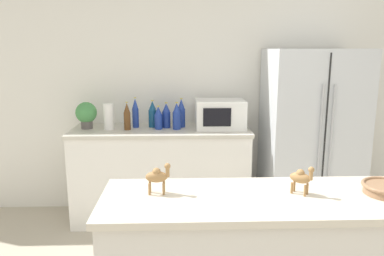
{
  "coord_description": "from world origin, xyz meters",
  "views": [
    {
      "loc": [
        -0.36,
        -1.22,
        1.7
      ],
      "look_at": [
        -0.26,
        1.45,
        1.14
      ],
      "focal_mm": 35.0,
      "sensor_mm": 36.0,
      "label": 1
    }
  ],
  "objects_px": {
    "refrigerator": "(310,137)",
    "back_bottle_6": "(158,118)",
    "microwave": "(220,114)",
    "back_bottle_2": "(177,116)",
    "back_bottle_3": "(135,113)",
    "potted_plant": "(86,114)",
    "back_bottle_4": "(166,116)",
    "back_bottle_0": "(181,113)",
    "back_bottle_1": "(153,114)",
    "camel_figurine": "(301,177)",
    "back_bottle_5": "(127,117)",
    "camel_figurine_second": "(158,176)",
    "paper_towel_roll": "(109,117)"
  },
  "relations": [
    {
      "from": "refrigerator",
      "to": "back_bottle_6",
      "type": "bearing_deg",
      "value": 177.65
    },
    {
      "from": "back_bottle_6",
      "to": "microwave",
      "type": "bearing_deg",
      "value": 3.2
    },
    {
      "from": "back_bottle_2",
      "to": "back_bottle_3",
      "type": "xyz_separation_m",
      "value": [
        -0.41,
        0.1,
        0.02
      ]
    },
    {
      "from": "potted_plant",
      "to": "back_bottle_4",
      "type": "height_order",
      "value": "potted_plant"
    },
    {
      "from": "potted_plant",
      "to": "back_bottle_4",
      "type": "relative_size",
      "value": 1.04
    },
    {
      "from": "back_bottle_3",
      "to": "back_bottle_0",
      "type": "bearing_deg",
      "value": 0.58
    },
    {
      "from": "back_bottle_3",
      "to": "back_bottle_1",
      "type": "bearing_deg",
      "value": 5.1
    },
    {
      "from": "back_bottle_3",
      "to": "potted_plant",
      "type": "bearing_deg",
      "value": -174.81
    },
    {
      "from": "back_bottle_4",
      "to": "back_bottle_6",
      "type": "distance_m",
      "value": 0.1
    },
    {
      "from": "potted_plant",
      "to": "back_bottle_2",
      "type": "height_order",
      "value": "back_bottle_2"
    },
    {
      "from": "camel_figurine",
      "to": "back_bottle_6",
      "type": "bearing_deg",
      "value": 113.89
    },
    {
      "from": "back_bottle_5",
      "to": "back_bottle_3",
      "type": "bearing_deg",
      "value": 58.59
    },
    {
      "from": "potted_plant",
      "to": "back_bottle_0",
      "type": "bearing_deg",
      "value": 2.93
    },
    {
      "from": "potted_plant",
      "to": "camel_figurine_second",
      "type": "xyz_separation_m",
      "value": [
        0.8,
        -1.85,
        -0.01
      ]
    },
    {
      "from": "camel_figurine_second",
      "to": "back_bottle_5",
      "type": "bearing_deg",
      "value": 102.44
    },
    {
      "from": "paper_towel_roll",
      "to": "back_bottle_1",
      "type": "bearing_deg",
      "value": 13.52
    },
    {
      "from": "back_bottle_6",
      "to": "camel_figurine",
      "type": "bearing_deg",
      "value": -66.11
    },
    {
      "from": "paper_towel_roll",
      "to": "microwave",
      "type": "bearing_deg",
      "value": 1.65
    },
    {
      "from": "back_bottle_6",
      "to": "back_bottle_2",
      "type": "bearing_deg",
      "value": -4.33
    },
    {
      "from": "refrigerator",
      "to": "back_bottle_3",
      "type": "bearing_deg",
      "value": 175.06
    },
    {
      "from": "back_bottle_3",
      "to": "camel_figurine_second",
      "type": "relative_size",
      "value": 1.88
    },
    {
      "from": "paper_towel_roll",
      "to": "back_bottle_2",
      "type": "relative_size",
      "value": 0.94
    },
    {
      "from": "potted_plant",
      "to": "back_bottle_3",
      "type": "relative_size",
      "value": 0.87
    },
    {
      "from": "microwave",
      "to": "back_bottle_1",
      "type": "relative_size",
      "value": 1.77
    },
    {
      "from": "microwave",
      "to": "back_bottle_5",
      "type": "height_order",
      "value": "microwave"
    },
    {
      "from": "camel_figurine",
      "to": "back_bottle_5",
      "type": "bearing_deg",
      "value": 121.56
    },
    {
      "from": "camel_figurine_second",
      "to": "back_bottle_2",
      "type": "bearing_deg",
      "value": 87.22
    },
    {
      "from": "microwave",
      "to": "back_bottle_5",
      "type": "bearing_deg",
      "value": -176.4
    },
    {
      "from": "potted_plant",
      "to": "back_bottle_3",
      "type": "distance_m",
      "value": 0.48
    },
    {
      "from": "paper_towel_roll",
      "to": "back_bottle_4",
      "type": "height_order",
      "value": "back_bottle_4"
    },
    {
      "from": "back_bottle_6",
      "to": "camel_figurine_second",
      "type": "distance_m",
      "value": 1.81
    },
    {
      "from": "back_bottle_0",
      "to": "back_bottle_5",
      "type": "xyz_separation_m",
      "value": [
        -0.53,
        -0.12,
        -0.01
      ]
    },
    {
      "from": "camel_figurine",
      "to": "camel_figurine_second",
      "type": "bearing_deg",
      "value": 177.49
    },
    {
      "from": "potted_plant",
      "to": "microwave",
      "type": "distance_m",
      "value": 1.32
    },
    {
      "from": "back_bottle_2",
      "to": "back_bottle_5",
      "type": "bearing_deg",
      "value": -178.86
    },
    {
      "from": "back_bottle_1",
      "to": "back_bottle_4",
      "type": "bearing_deg",
      "value": -13.68
    },
    {
      "from": "camel_figurine",
      "to": "camel_figurine_second",
      "type": "xyz_separation_m",
      "value": [
        -0.72,
        0.03,
        0.0
      ]
    },
    {
      "from": "back_bottle_3",
      "to": "refrigerator",
      "type": "bearing_deg",
      "value": -4.94
    },
    {
      "from": "paper_towel_roll",
      "to": "back_bottle_2",
      "type": "xyz_separation_m",
      "value": [
        0.66,
        -0.02,
        0.0
      ]
    },
    {
      "from": "back_bottle_2",
      "to": "back_bottle_5",
      "type": "relative_size",
      "value": 0.98
    },
    {
      "from": "back_bottle_3",
      "to": "back_bottle_6",
      "type": "height_order",
      "value": "back_bottle_3"
    },
    {
      "from": "microwave",
      "to": "back_bottle_2",
      "type": "height_order",
      "value": "microwave"
    },
    {
      "from": "refrigerator",
      "to": "back_bottle_6",
      "type": "relative_size",
      "value": 7.38
    },
    {
      "from": "back_bottle_0",
      "to": "camel_figurine",
      "type": "relative_size",
      "value": 1.9
    },
    {
      "from": "paper_towel_roll",
      "to": "back_bottle_0",
      "type": "distance_m",
      "value": 0.71
    },
    {
      "from": "paper_towel_roll",
      "to": "back_bottle_3",
      "type": "relative_size",
      "value": 0.83
    },
    {
      "from": "back_bottle_2",
      "to": "camel_figurine_second",
      "type": "distance_m",
      "value": 1.8
    },
    {
      "from": "microwave",
      "to": "back_bottle_6",
      "type": "height_order",
      "value": "microwave"
    },
    {
      "from": "refrigerator",
      "to": "back_bottle_1",
      "type": "bearing_deg",
      "value": 173.97
    },
    {
      "from": "back_bottle_5",
      "to": "back_bottle_1",
      "type": "bearing_deg",
      "value": 28.01
    }
  ]
}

